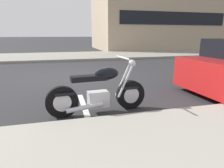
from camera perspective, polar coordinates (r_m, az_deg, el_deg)
ground_plane at (r=7.62m, az=-11.11°, el=2.22°), size 260.00×260.00×0.00m
sidewalk_far_curb at (r=18.89m, az=26.80°, el=8.15°), size 120.00×5.00×0.14m
parking_stall_stripe at (r=4.19m, az=-7.65°, el=-7.44°), size 0.12×2.20×0.01m
parked_motorcycle at (r=3.91m, az=-3.68°, el=-2.45°), size 2.01×0.62×1.10m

